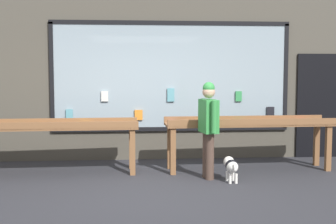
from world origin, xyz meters
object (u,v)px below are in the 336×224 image
(display_table_right, at_px, (249,127))
(small_dog, at_px, (231,166))
(display_table_left, at_px, (52,130))
(person_browsing, at_px, (208,123))

(display_table_right, height_order, small_dog, display_table_right)
(small_dog, bearing_deg, display_table_left, 72.29)
(display_table_left, bearing_deg, display_table_right, -0.00)
(person_browsing, height_order, small_dog, person_browsing)
(display_table_right, relative_size, person_browsing, 1.87)
(display_table_left, distance_m, small_dog, 3.09)
(person_browsing, bearing_deg, display_table_right, -62.53)
(display_table_left, height_order, person_browsing, person_browsing)
(person_browsing, relative_size, small_dog, 2.98)
(display_table_right, bearing_deg, display_table_left, 180.00)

